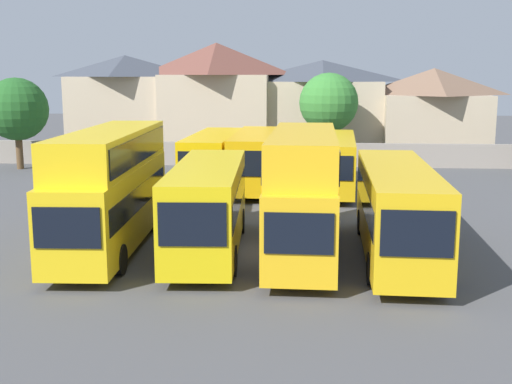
{
  "coord_description": "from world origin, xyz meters",
  "views": [
    {
      "loc": [
        2.1,
        -24.63,
        7.01
      ],
      "look_at": [
        0.0,
        3.0,
        1.93
      ],
      "focal_mm": 45.41,
      "sensor_mm": 36.0,
      "label": 1
    }
  ],
  "objects_px": {
    "bus_7": "(333,160)",
    "house_terrace_left": "(126,103)",
    "bus_4": "(397,206)",
    "bus_5": "(214,157)",
    "tree_left_of_lot": "(329,103)",
    "house_terrace_far_right": "(433,111)",
    "bus_3": "(303,187)",
    "tree_right_of_lot": "(17,109)",
    "bus_1": "(111,183)",
    "house_terrace_centre": "(217,97)",
    "bus_2": "(208,203)",
    "house_terrace_right": "(322,106)",
    "bus_6": "(256,157)"
  },
  "relations": [
    {
      "from": "bus_1",
      "to": "bus_6",
      "type": "xyz_separation_m",
      "value": [
        4.75,
        14.3,
        -0.75
      ]
    },
    {
      "from": "bus_4",
      "to": "tree_left_of_lot",
      "type": "height_order",
      "value": "tree_left_of_lot"
    },
    {
      "from": "tree_left_of_lot",
      "to": "bus_4",
      "type": "bearing_deg",
      "value": -86.42
    },
    {
      "from": "bus_7",
      "to": "house_terrace_left",
      "type": "relative_size",
      "value": 1.12
    },
    {
      "from": "house_terrace_right",
      "to": "tree_right_of_lot",
      "type": "height_order",
      "value": "house_terrace_right"
    },
    {
      "from": "bus_1",
      "to": "house_terrace_far_right",
      "type": "bearing_deg",
      "value": 147.28
    },
    {
      "from": "bus_4",
      "to": "bus_7",
      "type": "bearing_deg",
      "value": -170.87
    },
    {
      "from": "bus_3",
      "to": "house_terrace_right",
      "type": "relative_size",
      "value": 0.95
    },
    {
      "from": "bus_6",
      "to": "bus_5",
      "type": "bearing_deg",
      "value": -91.92
    },
    {
      "from": "house_terrace_left",
      "to": "tree_right_of_lot",
      "type": "bearing_deg",
      "value": -113.26
    },
    {
      "from": "bus_7",
      "to": "house_terrace_left",
      "type": "distance_m",
      "value": 26.23
    },
    {
      "from": "bus_5",
      "to": "house_terrace_far_right",
      "type": "xyz_separation_m",
      "value": [
        16.56,
        17.68,
        1.9
      ]
    },
    {
      "from": "house_terrace_far_right",
      "to": "bus_7",
      "type": "bearing_deg",
      "value": -117.04
    },
    {
      "from": "bus_7",
      "to": "house_terrace_right",
      "type": "height_order",
      "value": "house_terrace_right"
    },
    {
      "from": "house_terrace_far_right",
      "to": "tree_right_of_lot",
      "type": "bearing_deg",
      "value": -161.53
    },
    {
      "from": "house_terrace_left",
      "to": "bus_3",
      "type": "bearing_deg",
      "value": -64.24
    },
    {
      "from": "house_terrace_centre",
      "to": "tree_right_of_lot",
      "type": "relative_size",
      "value": 1.45
    },
    {
      "from": "house_terrace_left",
      "to": "house_terrace_centre",
      "type": "xyz_separation_m",
      "value": [
        8.32,
        -0.41,
        0.55
      ]
    },
    {
      "from": "bus_2",
      "to": "bus_3",
      "type": "relative_size",
      "value": 1.0
    },
    {
      "from": "bus_4",
      "to": "house_terrace_centre",
      "type": "xyz_separation_m",
      "value": [
        -11.42,
        32.98,
        2.93
      ]
    },
    {
      "from": "bus_1",
      "to": "bus_2",
      "type": "xyz_separation_m",
      "value": [
        3.95,
        -0.28,
        -0.71
      ]
    },
    {
      "from": "bus_7",
      "to": "house_terrace_left",
      "type": "height_order",
      "value": "house_terrace_left"
    },
    {
      "from": "bus_4",
      "to": "bus_6",
      "type": "height_order",
      "value": "bus_4"
    },
    {
      "from": "bus_5",
      "to": "bus_6",
      "type": "distance_m",
      "value": 2.62
    },
    {
      "from": "bus_7",
      "to": "house_terrace_centre",
      "type": "height_order",
      "value": "house_terrace_centre"
    },
    {
      "from": "house_terrace_far_right",
      "to": "tree_right_of_lot",
      "type": "height_order",
      "value": "house_terrace_far_right"
    },
    {
      "from": "bus_7",
      "to": "house_terrace_centre",
      "type": "distance_m",
      "value": 21.14
    },
    {
      "from": "bus_3",
      "to": "tree_left_of_lot",
      "type": "bearing_deg",
      "value": 177.12
    },
    {
      "from": "bus_7",
      "to": "house_terrace_far_right",
      "type": "relative_size",
      "value": 1.18
    },
    {
      "from": "bus_7",
      "to": "house_terrace_right",
      "type": "relative_size",
      "value": 1.01
    },
    {
      "from": "bus_7",
      "to": "house_terrace_left",
      "type": "xyz_separation_m",
      "value": [
        -17.89,
        19.01,
        2.52
      ]
    },
    {
      "from": "house_terrace_centre",
      "to": "tree_right_of_lot",
      "type": "height_order",
      "value": "house_terrace_centre"
    },
    {
      "from": "bus_5",
      "to": "bus_7",
      "type": "xyz_separation_m",
      "value": [
        7.31,
        -0.45,
        -0.04
      ]
    },
    {
      "from": "house_terrace_right",
      "to": "house_terrace_far_right",
      "type": "bearing_deg",
      "value": -5.74
    },
    {
      "from": "bus_5",
      "to": "house_terrace_centre",
      "type": "bearing_deg",
      "value": -171.41
    },
    {
      "from": "bus_3",
      "to": "bus_1",
      "type": "bearing_deg",
      "value": -92.45
    },
    {
      "from": "bus_1",
      "to": "bus_5",
      "type": "relative_size",
      "value": 1.09
    },
    {
      "from": "bus_1",
      "to": "house_terrace_far_right",
      "type": "xyz_separation_m",
      "value": [
        18.69,
        32.09,
        1.11
      ]
    },
    {
      "from": "tree_left_of_lot",
      "to": "tree_right_of_lot",
      "type": "distance_m",
      "value": 23.67
    },
    {
      "from": "bus_4",
      "to": "bus_5",
      "type": "bearing_deg",
      "value": -146.51
    },
    {
      "from": "bus_1",
      "to": "bus_4",
      "type": "bearing_deg",
      "value": 85.32
    },
    {
      "from": "bus_1",
      "to": "tree_right_of_lot",
      "type": "relative_size",
      "value": 1.66
    },
    {
      "from": "house_terrace_far_right",
      "to": "tree_left_of_lot",
      "type": "distance_m",
      "value": 10.55
    },
    {
      "from": "tree_left_of_lot",
      "to": "bus_5",
      "type": "bearing_deg",
      "value": -120.88
    },
    {
      "from": "bus_4",
      "to": "bus_5",
      "type": "relative_size",
      "value": 1.1
    },
    {
      "from": "bus_2",
      "to": "tree_right_of_lot",
      "type": "height_order",
      "value": "tree_right_of_lot"
    },
    {
      "from": "house_terrace_far_right",
      "to": "bus_5",
      "type": "bearing_deg",
      "value": -133.13
    },
    {
      "from": "bus_6",
      "to": "bus_4",
      "type": "bearing_deg",
      "value": 24.44
    },
    {
      "from": "bus_5",
      "to": "bus_7",
      "type": "distance_m",
      "value": 7.32
    },
    {
      "from": "bus_2",
      "to": "tree_left_of_lot",
      "type": "height_order",
      "value": "tree_left_of_lot"
    }
  ]
}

